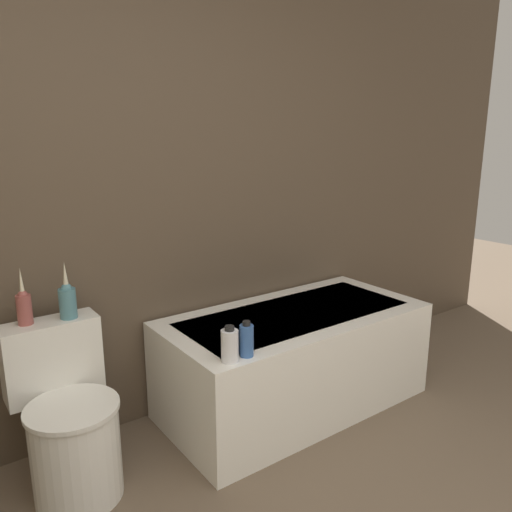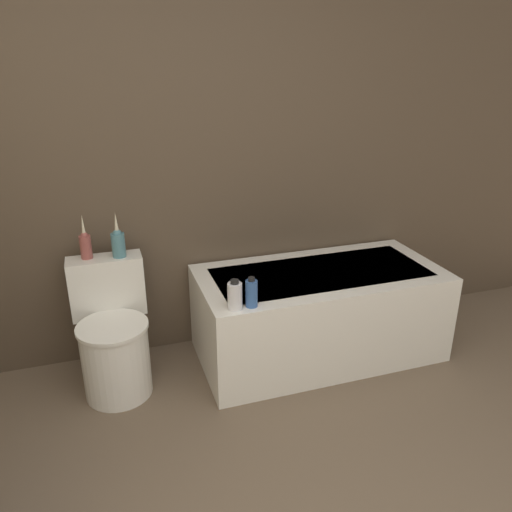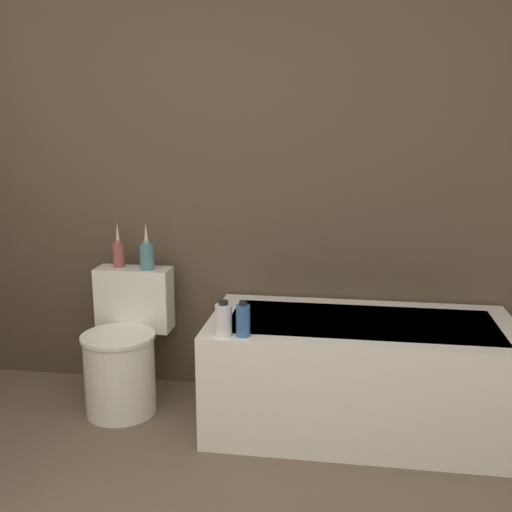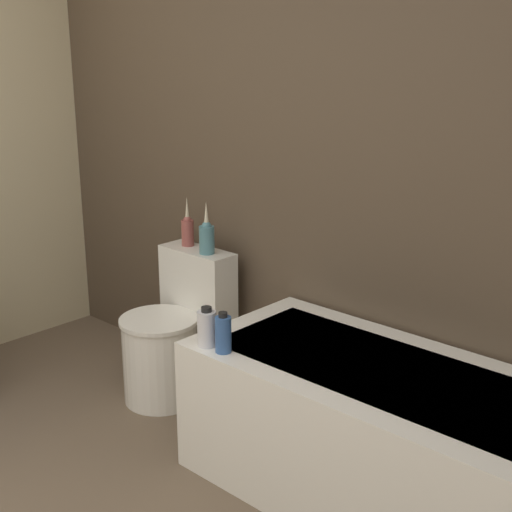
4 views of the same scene
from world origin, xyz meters
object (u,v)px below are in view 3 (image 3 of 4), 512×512
Objects in this scene: vase_silver at (147,254)px; shampoo_bottle_short at (243,320)px; vase_gold at (118,252)px; shampoo_bottle_tall at (224,319)px; bathtub at (359,374)px; toilet at (124,351)px.

vase_silver reaches higher than shampoo_bottle_short.
vase_gold is 0.91m from shampoo_bottle_tall.
bathtub is at bearing 25.04° from shampoo_bottle_tall.
vase_silver is (-1.16, 0.22, 0.53)m from bathtub.
toilet and shampoo_bottle_tall have the same top height.
toilet is at bearing 178.11° from bathtub.
toilet is at bearing 154.83° from shampoo_bottle_short.
shampoo_bottle_tall is at bearing -28.41° from toilet.
bathtub is 0.78m from shampoo_bottle_tall.
shampoo_bottle_tall is 0.99× the size of shampoo_bottle_short.
vase_gold is 0.18m from vase_silver.
vase_gold is at bearing 169.54° from vase_silver.
vase_silver is at bearing 136.13° from shampoo_bottle_tall.
vase_gold reaches higher than bathtub.
toilet is 2.79× the size of vase_silver.
bathtub is 2.06× the size of toilet.
bathtub is 9.02× the size of shampoo_bottle_short.
shampoo_bottle_short is (0.71, -0.33, 0.33)m from toilet.
vase_gold is 1.54× the size of shampoo_bottle_tall.
toilet is 2.87× the size of vase_gold.
shampoo_bottle_tall is at bearing -154.96° from bathtub.
shampoo_bottle_short is at bearing -39.32° from vase_silver.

